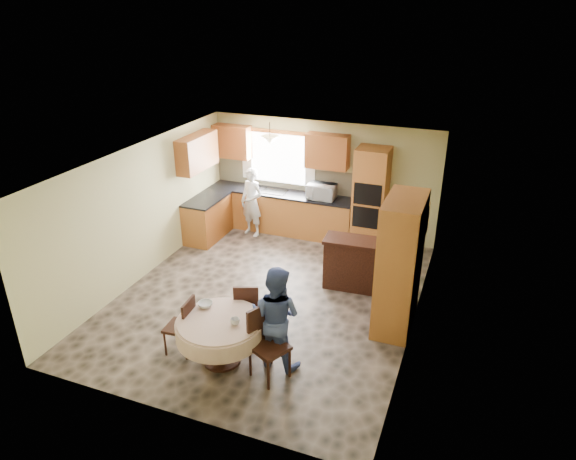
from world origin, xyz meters
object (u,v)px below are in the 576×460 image
(sideboard, at_px, (358,266))
(chair_right, at_px, (266,339))
(chair_left, at_px, (184,323))
(dining_table, at_px, (220,329))
(chair_back, at_px, (247,307))
(person_sink, at_px, (252,202))
(cupboard, at_px, (400,265))
(oven_tower, at_px, (370,198))
(person_dining, at_px, (276,317))

(sideboard, xyz_separation_m, chair_right, (-0.62, -2.74, 0.13))
(chair_left, height_order, chair_right, chair_right)
(dining_table, bearing_deg, chair_back, 83.94)
(sideboard, bearing_deg, dining_table, -119.48)
(chair_left, bearing_deg, person_sink, -173.01)
(dining_table, height_order, chair_back, chair_back)
(cupboard, bearing_deg, chair_right, -128.47)
(sideboard, height_order, chair_right, chair_right)
(oven_tower, xyz_separation_m, dining_table, (-1.10, -4.54, -0.51))
(person_sink, distance_m, person_dining, 4.45)
(sideboard, height_order, chair_left, chair_left)
(sideboard, relative_size, chair_back, 1.36)
(chair_right, distance_m, person_dining, 0.34)
(cupboard, distance_m, chair_back, 2.44)
(chair_back, xyz_separation_m, person_dining, (0.67, -0.46, 0.27))
(sideboard, height_order, dining_table, sideboard)
(chair_back, bearing_deg, sideboard, -143.51)
(sideboard, distance_m, chair_right, 2.82)
(chair_back, distance_m, person_sink, 3.75)
(chair_right, xyz_separation_m, person_dining, (0.04, 0.27, 0.20))
(sideboard, bearing_deg, oven_tower, 93.64)
(sideboard, height_order, person_dining, person_dining)
(cupboard, xyz_separation_m, person_sink, (-3.59, 2.32, -0.33))
(oven_tower, relative_size, cupboard, 0.98)
(cupboard, distance_m, chair_left, 3.37)
(person_sink, bearing_deg, chair_back, -49.86)
(chair_back, distance_m, person_dining, 0.86)
(chair_back, height_order, person_dining, person_dining)
(dining_table, relative_size, chair_back, 1.36)
(chair_right, bearing_deg, cupboard, -11.91)
(chair_right, xyz_separation_m, person_sink, (-2.13, 4.16, 0.18))
(chair_back, relative_size, person_sink, 0.60)
(sideboard, bearing_deg, cupboard, -50.78)
(person_sink, bearing_deg, sideboard, -10.70)
(person_sink, relative_size, person_dining, 0.98)
(chair_back, relative_size, chair_right, 0.88)
(dining_table, height_order, chair_right, chair_right)
(chair_back, bearing_deg, dining_table, 62.24)
(chair_left, bearing_deg, dining_table, 85.58)
(chair_right, bearing_deg, dining_table, 116.01)
(oven_tower, relative_size, person_sink, 1.40)
(cupboard, relative_size, chair_right, 2.08)
(chair_left, xyz_separation_m, person_dining, (1.35, 0.26, 0.28))
(chair_left, bearing_deg, chair_right, 85.42)
(cupboard, height_order, chair_left, cupboard)
(oven_tower, xyz_separation_m, person_dining, (-0.35, -4.28, -0.28))
(chair_back, bearing_deg, oven_tower, -126.64)
(sideboard, xyz_separation_m, chair_back, (-1.25, -2.01, 0.06))
(chair_right, bearing_deg, chair_back, 67.28)
(cupboard, distance_m, person_dining, 2.14)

